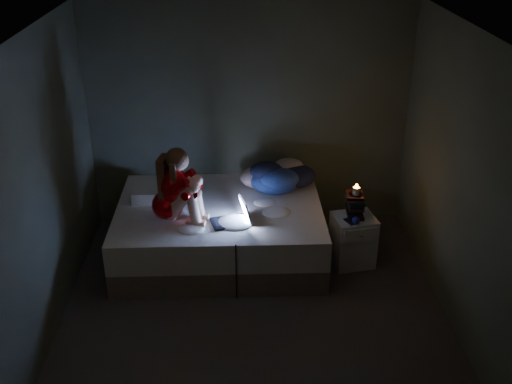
{
  "coord_description": "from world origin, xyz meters",
  "views": [
    {
      "loc": [
        -0.15,
        -4.5,
        3.56
      ],
      "look_at": [
        0.05,
        1.0,
        0.8
      ],
      "focal_mm": 42.03,
      "sensor_mm": 36.0,
      "label": 1
    }
  ],
  "objects_px": {
    "nightstand": "(353,240)",
    "candle": "(356,192)",
    "laptop": "(230,211)",
    "phone": "(348,221)",
    "woman": "(166,184)",
    "bed": "(220,230)"
  },
  "relations": [
    {
      "from": "woman",
      "to": "candle",
      "type": "xyz_separation_m",
      "value": [
        1.9,
        0.07,
        -0.15
      ]
    },
    {
      "from": "phone",
      "to": "woman",
      "type": "bearing_deg",
      "value": 164.75
    },
    {
      "from": "bed",
      "to": "phone",
      "type": "relative_size",
      "value": 15.42
    },
    {
      "from": "woman",
      "to": "candle",
      "type": "relative_size",
      "value": 9.9
    },
    {
      "from": "woman",
      "to": "laptop",
      "type": "relative_size",
      "value": 2.11
    },
    {
      "from": "woman",
      "to": "phone",
      "type": "height_order",
      "value": "woman"
    },
    {
      "from": "bed",
      "to": "laptop",
      "type": "relative_size",
      "value": 5.76
    },
    {
      "from": "bed",
      "to": "nightstand",
      "type": "xyz_separation_m",
      "value": [
        1.4,
        -0.23,
        -0.02
      ]
    },
    {
      "from": "bed",
      "to": "phone",
      "type": "bearing_deg",
      "value": -13.36
    },
    {
      "from": "bed",
      "to": "woman",
      "type": "xyz_separation_m",
      "value": [
        -0.5,
        -0.28,
        0.69
      ]
    },
    {
      "from": "bed",
      "to": "woman",
      "type": "relative_size",
      "value": 2.72
    },
    {
      "from": "bed",
      "to": "laptop",
      "type": "xyz_separation_m",
      "value": [
        0.11,
        -0.37,
        0.43
      ]
    },
    {
      "from": "laptop",
      "to": "candle",
      "type": "xyz_separation_m",
      "value": [
        1.28,
        0.16,
        0.12
      ]
    },
    {
      "from": "woman",
      "to": "nightstand",
      "type": "distance_m",
      "value": 2.04
    },
    {
      "from": "nightstand",
      "to": "phone",
      "type": "bearing_deg",
      "value": -145.67
    },
    {
      "from": "woman",
      "to": "laptop",
      "type": "distance_m",
      "value": 0.68
    },
    {
      "from": "laptop",
      "to": "phone",
      "type": "bearing_deg",
      "value": -12.05
    },
    {
      "from": "nightstand",
      "to": "laptop",
      "type": "bearing_deg",
      "value": 175.68
    },
    {
      "from": "bed",
      "to": "candle",
      "type": "distance_m",
      "value": 1.52
    },
    {
      "from": "nightstand",
      "to": "candle",
      "type": "xyz_separation_m",
      "value": [
        -0.0,
        0.02,
        0.56
      ]
    },
    {
      "from": "candle",
      "to": "woman",
      "type": "bearing_deg",
      "value": -178.02
    },
    {
      "from": "candle",
      "to": "phone",
      "type": "distance_m",
      "value": 0.31
    }
  ]
}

